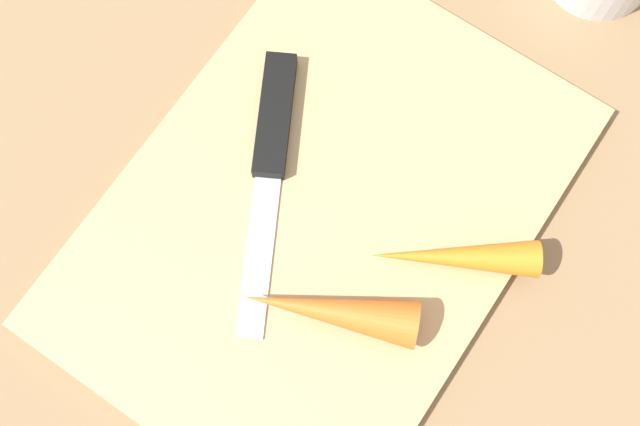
{
  "coord_description": "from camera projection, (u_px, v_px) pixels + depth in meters",
  "views": [
    {
      "loc": [
        0.13,
        0.09,
        0.55
      ],
      "look_at": [
        0.0,
        0.0,
        0.01
      ],
      "focal_mm": 46.61,
      "sensor_mm": 36.0,
      "label": 1
    }
  ],
  "objects": [
    {
      "name": "carrot_short",
      "position": [
        454.0,
        257.0,
        0.54
      ],
      "size": [
        0.08,
        0.11,
        0.02
      ],
      "primitive_type": "cone",
      "rotation": [
        0.0,
        1.57,
        5.28
      ],
      "color": "orange",
      "rests_on": "cutting_board"
    },
    {
      "name": "carrot_long",
      "position": [
        330.0,
        311.0,
        0.53
      ],
      "size": [
        0.08,
        0.11,
        0.03
      ],
      "primitive_type": "cone",
      "rotation": [
        0.0,
        1.57,
        5.14
      ],
      "color": "orange",
      "rests_on": "cutting_board"
    },
    {
      "name": "knife",
      "position": [
        273.0,
        133.0,
        0.57
      ],
      "size": [
        0.19,
        0.11,
        0.01
      ],
      "rotation": [
        0.0,
        0.0,
        0.5
      ],
      "color": "#B7B7BC",
      "rests_on": "cutting_board"
    },
    {
      "name": "ground_plane",
      "position": [
        320.0,
        218.0,
        0.58
      ],
      "size": [
        1.4,
        1.4,
        0.0
      ],
      "primitive_type": "plane",
      "color": "#8C6D4C"
    },
    {
      "name": "cutting_board",
      "position": [
        320.0,
        215.0,
        0.57
      ],
      "size": [
        0.36,
        0.26,
        0.01
      ],
      "primitive_type": "cube",
      "color": "tan",
      "rests_on": "ground_plane"
    }
  ]
}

